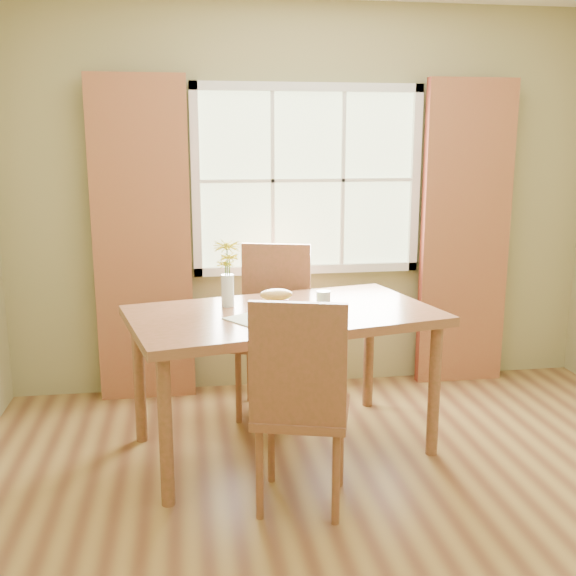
# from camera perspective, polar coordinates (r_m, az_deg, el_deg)

# --- Properties ---
(room) EXTENTS (4.24, 3.84, 2.74)m
(room) POSITION_cam_1_polar(r_m,az_deg,el_deg) (2.98, 8.14, 4.10)
(room) COLOR olive
(room) RESTS_ON ground
(window) EXTENTS (1.62, 0.06, 1.32)m
(window) POSITION_cam_1_polar(r_m,az_deg,el_deg) (4.78, 1.67, 9.10)
(window) COLOR beige
(window) RESTS_ON room
(curtain_left) EXTENTS (0.65, 0.08, 2.20)m
(curtain_left) POSITION_cam_1_polar(r_m,az_deg,el_deg) (4.66, -12.22, 3.80)
(curtain_left) COLOR maroon
(curtain_left) RESTS_ON room
(curtain_right) EXTENTS (0.65, 0.08, 2.20)m
(curtain_right) POSITION_cam_1_polar(r_m,az_deg,el_deg) (5.07, 14.76, 4.34)
(curtain_right) COLOR maroon
(curtain_right) RESTS_ON room
(dining_table) EXTENTS (1.87, 1.31, 0.83)m
(dining_table) POSITION_cam_1_polar(r_m,az_deg,el_deg) (3.83, -0.39, -3.21)
(dining_table) COLOR brown
(dining_table) RESTS_ON room
(chair_near) EXTENTS (0.55, 0.55, 1.07)m
(chair_near) POSITION_cam_1_polar(r_m,az_deg,el_deg) (3.21, 1.01, -9.26)
(chair_near) COLOR brown
(chair_near) RESTS_ON room
(chair_far) EXTENTS (0.57, 0.57, 1.11)m
(chair_far) POSITION_cam_1_polar(r_m,az_deg,el_deg) (4.46, -1.19, -2.79)
(chair_far) COLOR brown
(chair_far) RESTS_ON room
(placemat) EXTENTS (0.56, 0.52, 0.01)m
(placemat) POSITION_cam_1_polar(r_m,az_deg,el_deg) (3.67, -1.29, -2.48)
(placemat) COLOR #B4C0A3
(placemat) RESTS_ON dining_table
(plate) EXTENTS (0.34, 0.34, 0.01)m
(plate) POSITION_cam_1_polar(r_m,az_deg,el_deg) (3.71, -0.76, -2.18)
(plate) COLOR #C7E138
(plate) RESTS_ON placemat
(croissant_sandwich) EXTENTS (0.19, 0.13, 0.14)m
(croissant_sandwich) POSITION_cam_1_polar(r_m,az_deg,el_deg) (3.68, -1.00, -1.15)
(croissant_sandwich) COLOR gold
(croissant_sandwich) RESTS_ON plate
(water_glass) EXTENTS (0.08, 0.08, 0.12)m
(water_glass) POSITION_cam_1_polar(r_m,az_deg,el_deg) (3.79, 3.01, -1.18)
(water_glass) COLOR silver
(water_glass) RESTS_ON dining_table
(flower_vase) EXTENTS (0.16, 0.16, 0.38)m
(flower_vase) POSITION_cam_1_polar(r_m,az_deg,el_deg) (3.89, -5.16, 1.78)
(flower_vase) COLOR silver
(flower_vase) RESTS_ON dining_table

